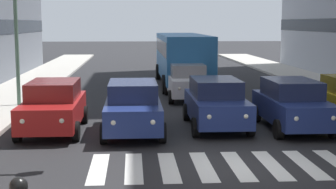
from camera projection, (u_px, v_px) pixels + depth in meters
ground_plane at (238, 166)px, 13.20m from camera, size 180.00×180.00×0.00m
crosswalk_markings at (238, 165)px, 13.20m from camera, size 7.65×2.80×0.01m
car_1 at (292, 104)px, 17.61m from camera, size 2.02×4.44×1.72m
car_2 at (216, 103)px, 17.90m from camera, size 2.02×4.44×1.72m
car_3 at (133, 107)px, 16.98m from camera, size 2.02×4.44×1.72m
car_4 at (53, 106)px, 17.20m from camera, size 2.02×4.44×1.72m
car_row2_0 at (187, 81)px, 24.62m from camera, size 2.02×4.44×1.72m
bus_behind_traffic at (182, 54)px, 29.99m from camera, size 2.78×10.50×3.00m
traffic_light_gantry at (22, 23)px, 12.89m from camera, size 4.09×0.36×5.50m
street_lamp_right at (24, 4)px, 21.52m from camera, size 2.50×0.28×7.15m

